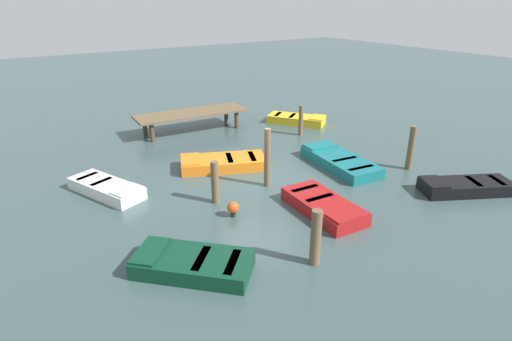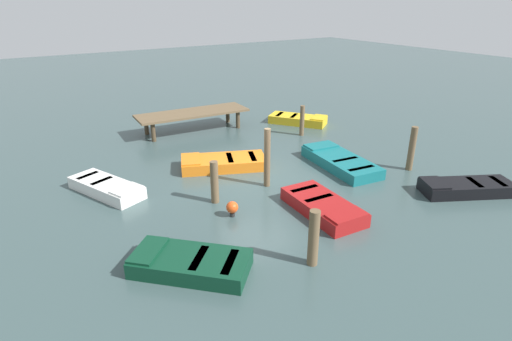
{
  "view_description": "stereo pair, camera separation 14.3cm",
  "coord_description": "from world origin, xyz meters",
  "px_view_note": "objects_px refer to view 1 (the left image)",
  "views": [
    {
      "loc": [
        -7.37,
        -11.16,
        6.04
      ],
      "look_at": [
        0.0,
        0.0,
        0.35
      ],
      "focal_mm": 28.83,
      "sensor_mm": 36.0,
      "label": 1
    },
    {
      "loc": [
        -7.25,
        -11.24,
        6.04
      ],
      "look_at": [
        0.0,
        0.0,
        0.35
      ],
      "focal_mm": 28.83,
      "sensor_mm": 36.0,
      "label": 2
    }
  ],
  "objects_px": {
    "rowboat_teal": "(340,161)",
    "rowboat_dark_green": "(192,263)",
    "rowboat_orange": "(223,163)",
    "rowboat_white": "(107,188)",
    "rowboat_black": "(466,186)",
    "mooring_piling_mid_right": "(215,182)",
    "mooring_piling_center": "(267,158)",
    "rowboat_red": "(324,206)",
    "marker_buoy": "(233,208)",
    "dock_segment": "(191,114)",
    "mooring_piling_mid_left": "(316,238)",
    "rowboat_yellow": "(297,119)",
    "mooring_piling_near_right": "(301,121)",
    "mooring_piling_far_left": "(411,148)"
  },
  "relations": [
    {
      "from": "rowboat_yellow",
      "to": "mooring_piling_center",
      "type": "bearing_deg",
      "value": -81.79
    },
    {
      "from": "marker_buoy",
      "to": "mooring_piling_mid_right",
      "type": "bearing_deg",
      "value": 89.9
    },
    {
      "from": "mooring_piling_mid_right",
      "to": "rowboat_dark_green",
      "type": "bearing_deg",
      "value": -127.18
    },
    {
      "from": "rowboat_red",
      "to": "rowboat_dark_green",
      "type": "xyz_separation_m",
      "value": [
        -4.56,
        -0.45,
        0.0
      ]
    },
    {
      "from": "rowboat_teal",
      "to": "mooring_piling_mid_right",
      "type": "height_order",
      "value": "mooring_piling_mid_right"
    },
    {
      "from": "dock_segment",
      "to": "rowboat_yellow",
      "type": "relative_size",
      "value": 1.81
    },
    {
      "from": "rowboat_red",
      "to": "mooring_piling_center",
      "type": "height_order",
      "value": "mooring_piling_center"
    },
    {
      "from": "rowboat_black",
      "to": "rowboat_white",
      "type": "relative_size",
      "value": 1.05
    },
    {
      "from": "rowboat_yellow",
      "to": "marker_buoy",
      "type": "xyz_separation_m",
      "value": [
        -7.65,
        -6.56,
        0.07
      ]
    },
    {
      "from": "rowboat_yellow",
      "to": "mooring_piling_center",
      "type": "xyz_separation_m",
      "value": [
        -5.58,
        -5.34,
        0.81
      ]
    },
    {
      "from": "rowboat_red",
      "to": "mooring_piling_far_left",
      "type": "height_order",
      "value": "mooring_piling_far_left"
    },
    {
      "from": "mooring_piling_near_right",
      "to": "mooring_piling_far_left",
      "type": "distance_m",
      "value": 5.52
    },
    {
      "from": "mooring_piling_mid_left",
      "to": "dock_segment",
      "type": "bearing_deg",
      "value": 79.42
    },
    {
      "from": "rowboat_red",
      "to": "mooring_piling_mid_right",
      "type": "xyz_separation_m",
      "value": [
        -2.41,
        2.39,
        0.48
      ]
    },
    {
      "from": "rowboat_white",
      "to": "rowboat_red",
      "type": "bearing_deg",
      "value": 24.41
    },
    {
      "from": "rowboat_red",
      "to": "rowboat_yellow",
      "type": "relative_size",
      "value": 0.95
    },
    {
      "from": "rowboat_white",
      "to": "mooring_piling_near_right",
      "type": "bearing_deg",
      "value": 76.35
    },
    {
      "from": "rowboat_white",
      "to": "mooring_piling_far_left",
      "type": "xyz_separation_m",
      "value": [
        10.1,
        -4.11,
        0.62
      ]
    },
    {
      "from": "rowboat_white",
      "to": "mooring_piling_center",
      "type": "xyz_separation_m",
      "value": [
        4.79,
        -2.38,
        0.81
      ]
    },
    {
      "from": "rowboat_red",
      "to": "mooring_piling_mid_left",
      "type": "height_order",
      "value": "mooring_piling_mid_left"
    },
    {
      "from": "rowboat_teal",
      "to": "rowboat_dark_green",
      "type": "bearing_deg",
      "value": 118.19
    },
    {
      "from": "rowboat_black",
      "to": "rowboat_red",
      "type": "height_order",
      "value": "same"
    },
    {
      "from": "rowboat_orange",
      "to": "rowboat_dark_green",
      "type": "height_order",
      "value": "same"
    },
    {
      "from": "rowboat_teal",
      "to": "mooring_piling_mid_left",
      "type": "relative_size",
      "value": 2.44
    },
    {
      "from": "rowboat_orange",
      "to": "mooring_piling_mid_left",
      "type": "relative_size",
      "value": 2.34
    },
    {
      "from": "rowboat_orange",
      "to": "mooring_piling_mid_left",
      "type": "distance_m",
      "value": 6.68
    },
    {
      "from": "rowboat_yellow",
      "to": "marker_buoy",
      "type": "height_order",
      "value": "marker_buoy"
    },
    {
      "from": "rowboat_white",
      "to": "rowboat_dark_green",
      "type": "bearing_deg",
      "value": -15.83
    },
    {
      "from": "dock_segment",
      "to": "rowboat_yellow",
      "type": "xyz_separation_m",
      "value": [
        5.05,
        -1.76,
        -0.62
      ]
    },
    {
      "from": "dock_segment",
      "to": "rowboat_dark_green",
      "type": "height_order",
      "value": "dock_segment"
    },
    {
      "from": "marker_buoy",
      "to": "dock_segment",
      "type": "bearing_deg",
      "value": 72.67
    },
    {
      "from": "mooring_piling_mid_right",
      "to": "mooring_piling_center",
      "type": "bearing_deg",
      "value": 3.42
    },
    {
      "from": "mooring_piling_center",
      "to": "mooring_piling_near_right",
      "type": "relative_size",
      "value": 1.45
    },
    {
      "from": "dock_segment",
      "to": "mooring_piling_near_right",
      "type": "distance_m",
      "value": 5.22
    },
    {
      "from": "mooring_piling_far_left",
      "to": "mooring_piling_mid_right",
      "type": "bearing_deg",
      "value": 167.74
    },
    {
      "from": "rowboat_dark_green",
      "to": "mooring_piling_near_right",
      "type": "bearing_deg",
      "value": -97.81
    },
    {
      "from": "rowboat_teal",
      "to": "mooring_piling_near_right",
      "type": "relative_size",
      "value": 2.54
    },
    {
      "from": "rowboat_orange",
      "to": "rowboat_white",
      "type": "distance_m",
      "value": 4.3
    },
    {
      "from": "mooring_piling_mid_left",
      "to": "marker_buoy",
      "type": "relative_size",
      "value": 3.06
    },
    {
      "from": "mooring_piling_mid_left",
      "to": "mooring_piling_near_right",
      "type": "height_order",
      "value": "mooring_piling_mid_left"
    },
    {
      "from": "rowboat_dark_green",
      "to": "mooring_piling_far_left",
      "type": "height_order",
      "value": "mooring_piling_far_left"
    },
    {
      "from": "mooring_piling_center",
      "to": "rowboat_red",
      "type": "bearing_deg",
      "value": -82.25
    },
    {
      "from": "mooring_piling_far_left",
      "to": "rowboat_teal",
      "type": "bearing_deg",
      "value": 140.33
    },
    {
      "from": "rowboat_teal",
      "to": "mooring_piling_near_right",
      "type": "bearing_deg",
      "value": -9.86
    },
    {
      "from": "rowboat_teal",
      "to": "rowboat_dark_green",
      "type": "height_order",
      "value": "same"
    },
    {
      "from": "rowboat_yellow",
      "to": "mooring_piling_near_right",
      "type": "distance_m",
      "value": 1.98
    },
    {
      "from": "rowboat_black",
      "to": "mooring_piling_mid_right",
      "type": "height_order",
      "value": "mooring_piling_mid_right"
    },
    {
      "from": "rowboat_red",
      "to": "rowboat_teal",
      "type": "xyz_separation_m",
      "value": [
        2.99,
        2.42,
        -0.0
      ]
    },
    {
      "from": "rowboat_dark_green",
      "to": "rowboat_teal",
      "type": "bearing_deg",
      "value": -114.46
    },
    {
      "from": "mooring_piling_far_left",
      "to": "mooring_piling_center",
      "type": "bearing_deg",
      "value": 161.98
    }
  ]
}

